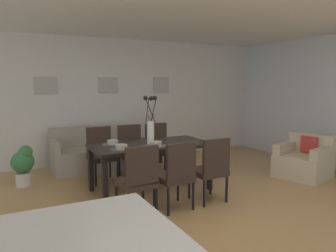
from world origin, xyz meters
TOP-DOWN VIEW (x-y plane):
  - ground_plane at (0.00, 0.00)m, footprint 9.00×9.00m
  - back_wall_panel at (0.00, 3.25)m, footprint 9.00×0.10m
  - ceiling_panel at (0.00, 0.40)m, footprint 9.00×7.20m
  - dining_table at (-0.09, 1.00)m, footprint 1.80×0.89m
  - dining_chair_near_left at (-0.64, 0.13)m, footprint 0.46×0.46m
  - dining_chair_near_right at (-0.64, 1.85)m, footprint 0.46×0.46m
  - dining_chair_far_left at (-0.11, 0.12)m, footprint 0.46×0.46m
  - dining_chair_far_right at (-0.09, 1.84)m, footprint 0.46×0.46m
  - dining_chair_mid_left at (0.45, 0.15)m, footprint 0.45×0.45m
  - dining_chair_mid_right at (0.44, 1.84)m, footprint 0.44×0.44m
  - centerpiece_vase at (-0.09, 1.00)m, footprint 0.21×0.23m
  - placemat_near_left at (-0.63, 0.80)m, footprint 0.32×0.32m
  - bowl_near_left at (-0.63, 0.80)m, footprint 0.17×0.17m
  - placemat_near_right at (-0.63, 1.20)m, footprint 0.32×0.32m
  - bowl_near_right at (-0.63, 1.20)m, footprint 0.17×0.17m
  - placemat_far_left at (-0.09, 0.80)m, footprint 0.32×0.32m
  - bowl_far_left at (-0.09, 0.80)m, footprint 0.17×0.17m
  - sofa at (-0.49, 2.70)m, footprint 1.71×0.84m
  - side_table at (0.65, 2.66)m, footprint 0.36×0.36m
  - table_lamp at (0.65, 2.66)m, footprint 0.22×0.22m
  - armchair at (2.65, 0.43)m, footprint 0.98×0.98m
  - framed_picture_left at (-1.33, 3.18)m, footprint 0.43×0.03m
  - framed_picture_center at (-0.09, 3.18)m, footprint 0.41×0.03m
  - framed_picture_right at (1.15, 3.18)m, footprint 0.38×0.03m
  - potted_plant at (-1.85, 2.13)m, footprint 0.36×0.36m

SIDE VIEW (x-z plane):
  - ground_plane at x=0.00m, z-range 0.00..0.00m
  - side_table at x=0.65m, z-range 0.00..0.52m
  - sofa at x=-0.49m, z-range -0.12..0.68m
  - armchair at x=2.65m, z-range -0.09..0.66m
  - potted_plant at x=-1.85m, z-range 0.04..0.71m
  - dining_chair_near_left at x=-0.64m, z-range 0.05..0.97m
  - dining_chair_near_right at x=-0.64m, z-range 0.05..0.97m
  - dining_chair_far_left at x=-0.11m, z-range 0.05..0.97m
  - dining_chair_far_right at x=-0.09m, z-range 0.05..0.97m
  - dining_chair_mid_left at x=0.45m, z-range 0.05..0.97m
  - dining_chair_mid_right at x=0.44m, z-range 0.05..0.97m
  - dining_table at x=-0.09m, z-range 0.29..1.03m
  - placemat_near_left at x=-0.63m, z-range 0.74..0.75m
  - placemat_near_right at x=-0.63m, z-range 0.74..0.75m
  - placemat_far_left at x=-0.09m, z-range 0.74..0.75m
  - bowl_near_left at x=-0.63m, z-range 0.75..0.81m
  - bowl_near_right at x=-0.63m, z-range 0.75..0.81m
  - bowl_far_left at x=-0.09m, z-range 0.75..0.81m
  - table_lamp at x=0.65m, z-range 0.64..1.15m
  - centerpiece_vase at x=-0.09m, z-range 0.66..1.39m
  - back_wall_panel at x=0.00m, z-range 0.00..2.60m
  - framed_picture_left at x=-1.33m, z-range 1.46..1.78m
  - framed_picture_right at x=1.15m, z-range 1.44..1.81m
  - framed_picture_center at x=-0.09m, z-range 1.46..1.79m
  - ceiling_panel at x=0.00m, z-range 2.60..2.68m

